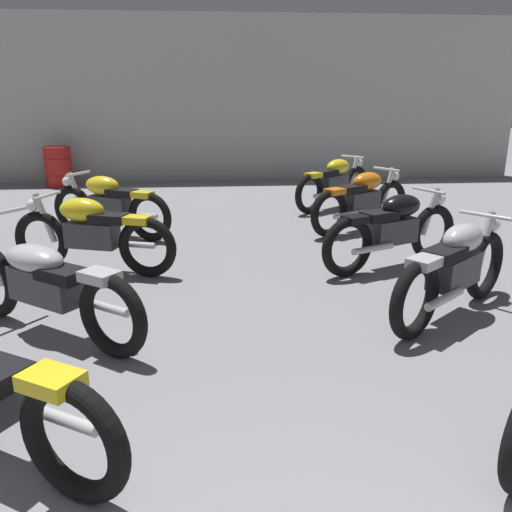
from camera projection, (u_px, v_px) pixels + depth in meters
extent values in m
cube|color=#B2B2AD|center=(226.00, 100.00, 11.91)|extent=(13.48, 0.24, 3.60)
torus|color=black|center=(74.00, 441.00, 2.55)|extent=(0.63, 0.44, 0.67)
cube|color=yellow|center=(51.00, 381.00, 2.51)|extent=(0.34, 0.32, 0.08)
cylinder|color=silver|center=(56.00, 417.00, 2.77)|extent=(0.51, 0.34, 0.07)
torus|color=black|center=(113.00, 316.00, 3.98)|extent=(0.61, 0.48, 0.67)
cube|color=#38383D|center=(45.00, 286.00, 4.32)|extent=(0.67, 0.58, 0.28)
ellipsoid|color=#B7B7BC|center=(34.00, 258.00, 4.30)|extent=(0.67, 0.61, 0.22)
cube|color=black|center=(62.00, 274.00, 4.17)|extent=(0.46, 0.43, 0.10)
cube|color=#B7B7BC|center=(100.00, 276.00, 3.94)|extent=(0.34, 0.33, 0.08)
cylinder|color=silver|center=(102.00, 306.00, 4.21)|extent=(0.49, 0.38, 0.07)
torus|color=black|center=(42.00, 240.00, 6.04)|extent=(0.67, 0.31, 0.67)
torus|color=black|center=(147.00, 247.00, 5.75)|extent=(0.67, 0.31, 0.67)
cylinder|color=silver|center=(45.00, 218.00, 5.94)|extent=(0.25, 0.14, 0.56)
cube|color=#38383D|center=(92.00, 235.00, 5.87)|extent=(0.62, 0.41, 0.28)
ellipsoid|color=yellow|center=(82.00, 210.00, 5.81)|extent=(0.58, 0.43, 0.26)
cube|color=black|center=(109.00, 218.00, 5.76)|extent=(0.45, 0.35, 0.10)
cube|color=yellow|center=(137.00, 220.00, 5.69)|extent=(0.33, 0.28, 0.08)
cylinder|color=silver|center=(47.00, 195.00, 5.85)|extent=(0.18, 0.47, 0.04)
sphere|color=white|center=(33.00, 205.00, 5.93)|extent=(0.14, 0.14, 0.14)
cylinder|color=silver|center=(132.00, 244.00, 5.94)|extent=(0.54, 0.24, 0.07)
torus|color=black|center=(74.00, 209.00, 7.65)|extent=(0.64, 0.41, 0.67)
torus|color=black|center=(150.00, 217.00, 7.16)|extent=(0.64, 0.41, 0.67)
cylinder|color=silver|center=(76.00, 192.00, 7.54)|extent=(0.25, 0.17, 0.56)
cube|color=#38383D|center=(110.00, 206.00, 7.37)|extent=(0.62, 0.48, 0.28)
ellipsoid|color=yellow|center=(102.00, 185.00, 7.33)|extent=(0.59, 0.49, 0.26)
cube|color=black|center=(122.00, 193.00, 7.23)|extent=(0.47, 0.40, 0.10)
cube|color=yellow|center=(142.00, 194.00, 7.11)|extent=(0.34, 0.31, 0.08)
cylinder|color=silver|center=(78.00, 174.00, 7.44)|extent=(0.26, 0.44, 0.04)
sphere|color=white|center=(67.00, 181.00, 7.55)|extent=(0.14, 0.14, 0.14)
cylinder|color=silver|center=(140.00, 215.00, 7.38)|extent=(0.52, 0.32, 0.07)
torus|color=black|center=(485.00, 265.00, 5.15)|extent=(0.59, 0.51, 0.67)
torus|color=black|center=(415.00, 300.00, 4.29)|extent=(0.59, 0.51, 0.67)
cylinder|color=silver|center=(484.00, 241.00, 5.02)|extent=(0.23, 0.21, 0.56)
cube|color=#38383D|center=(454.00, 271.00, 4.69)|extent=(0.60, 0.55, 0.28)
ellipsoid|color=#B7B7BC|center=(463.00, 238.00, 4.67)|extent=(0.58, 0.54, 0.26)
cube|color=black|center=(444.00, 254.00, 4.48)|extent=(0.46, 0.44, 0.10)
cube|color=#B7B7BC|center=(425.00, 262.00, 4.26)|extent=(0.34, 0.33, 0.08)
cylinder|color=silver|center=(485.00, 215.00, 4.90)|extent=(0.33, 0.40, 0.04)
sphere|color=white|center=(493.00, 224.00, 5.07)|extent=(0.14, 0.14, 0.14)
cylinder|color=silver|center=(445.00, 299.00, 4.37)|extent=(0.47, 0.40, 0.07)
torus|color=black|center=(433.00, 232.00, 6.37)|extent=(0.66, 0.38, 0.67)
torus|color=black|center=(347.00, 247.00, 5.76)|extent=(0.66, 0.38, 0.67)
cylinder|color=silver|center=(430.00, 212.00, 6.26)|extent=(0.25, 0.16, 0.56)
cube|color=#38383D|center=(393.00, 231.00, 6.04)|extent=(0.62, 0.46, 0.28)
ellipsoid|color=black|center=(401.00, 206.00, 6.00)|extent=(0.59, 0.47, 0.26)
cube|color=black|center=(379.00, 216.00, 5.88)|extent=(0.46, 0.38, 0.10)
cube|color=black|center=(356.00, 219.00, 5.72)|extent=(0.34, 0.30, 0.08)
cylinder|color=silver|center=(428.00, 190.00, 6.15)|extent=(0.23, 0.45, 0.04)
sphere|color=white|center=(440.00, 199.00, 6.28)|extent=(0.14, 0.14, 0.14)
cylinder|color=silver|center=(373.00, 249.00, 5.78)|extent=(0.53, 0.29, 0.07)
torus|color=black|center=(390.00, 202.00, 8.12)|extent=(0.63, 0.45, 0.67)
torus|color=black|center=(329.00, 214.00, 7.37)|extent=(0.63, 0.45, 0.67)
cylinder|color=silver|center=(388.00, 186.00, 7.99)|extent=(0.24, 0.19, 0.56)
cube|color=#38383D|center=(362.00, 201.00, 7.71)|extent=(0.61, 0.51, 0.28)
ellipsoid|color=orange|center=(367.00, 181.00, 7.69)|extent=(0.59, 0.51, 0.26)
cube|color=black|center=(352.00, 189.00, 7.53)|extent=(0.47, 0.42, 0.10)
cube|color=orange|center=(335.00, 191.00, 7.34)|extent=(0.34, 0.32, 0.08)
cylinder|color=silver|center=(387.00, 169.00, 7.88)|extent=(0.29, 0.43, 0.04)
sphere|color=white|center=(395.00, 176.00, 8.03)|extent=(0.14, 0.14, 0.14)
cylinder|color=silver|center=(349.00, 214.00, 7.42)|extent=(0.50, 0.35, 0.07)
torus|color=black|center=(356.00, 185.00, 9.68)|extent=(0.59, 0.51, 0.67)
torus|color=black|center=(309.00, 194.00, 8.81)|extent=(0.59, 0.51, 0.67)
cylinder|color=silver|center=(354.00, 171.00, 9.55)|extent=(0.23, 0.21, 0.56)
cube|color=#38383D|center=(334.00, 183.00, 9.21)|extent=(0.59, 0.55, 0.28)
ellipsoid|color=yellow|center=(338.00, 167.00, 9.20)|extent=(0.58, 0.55, 0.26)
cube|color=black|center=(326.00, 173.00, 9.01)|extent=(0.46, 0.44, 0.10)
cube|color=yellow|center=(314.00, 175.00, 8.79)|extent=(0.34, 0.33, 0.08)
cylinder|color=silver|center=(353.00, 157.00, 9.43)|extent=(0.33, 0.39, 0.04)
sphere|color=white|center=(359.00, 162.00, 9.60)|extent=(0.14, 0.14, 0.14)
cylinder|color=silver|center=(325.00, 194.00, 8.89)|extent=(0.47, 0.40, 0.07)
cylinder|color=red|center=(58.00, 167.00, 11.38)|extent=(0.56, 0.56, 0.85)
torus|color=red|center=(58.00, 159.00, 11.33)|extent=(0.59, 0.59, 0.03)
torus|color=red|center=(59.00, 175.00, 11.43)|extent=(0.59, 0.59, 0.03)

